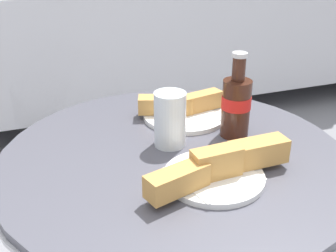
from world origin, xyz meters
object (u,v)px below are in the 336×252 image
object	(u,v)px
bistro_table	(174,208)
lunch_plate_near	(218,169)
parked_car	(208,1)
lunch_plate_far	(183,110)
cola_bottle_left	(236,104)
drinking_glass	(170,122)

from	to	relation	value
bistro_table	lunch_plate_near	xyz separation A→B (m)	(0.04, -0.13, 0.18)
bistro_table	parked_car	xyz separation A→B (m)	(1.23, 2.45, 0.04)
bistro_table	lunch_plate_far	size ratio (longest dim) A/B	3.43
cola_bottle_left	lunch_plate_near	world-z (taller)	cola_bottle_left
cola_bottle_left	parked_car	xyz separation A→B (m)	(1.06, 2.41, -0.19)
cola_bottle_left	drinking_glass	world-z (taller)	cola_bottle_left
drinking_glass	parked_car	size ratio (longest dim) A/B	0.03
cola_bottle_left	bistro_table	bearing A→B (deg)	-168.67
bistro_table	lunch_plate_far	world-z (taller)	lunch_plate_far
bistro_table	parked_car	bearing A→B (deg)	63.37
parked_car	cola_bottle_left	bearing A→B (deg)	-113.65
lunch_plate_far	parked_car	bearing A→B (deg)	63.45
drinking_glass	lunch_plate_near	distance (m)	0.18
bistro_table	lunch_plate_near	world-z (taller)	lunch_plate_near
parked_car	drinking_glass	bearing A→B (deg)	-116.92
bistro_table	parked_car	size ratio (longest dim) A/B	0.18
bistro_table	drinking_glass	distance (m)	0.22
lunch_plate_near	lunch_plate_far	bearing A→B (deg)	81.03
bistro_table	lunch_plate_near	bearing A→B (deg)	-71.98
bistro_table	lunch_plate_far	distance (m)	0.26
drinking_glass	parked_car	xyz separation A→B (m)	(1.22, 2.41, -0.17)
lunch_plate_near	lunch_plate_far	size ratio (longest dim) A/B	1.40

